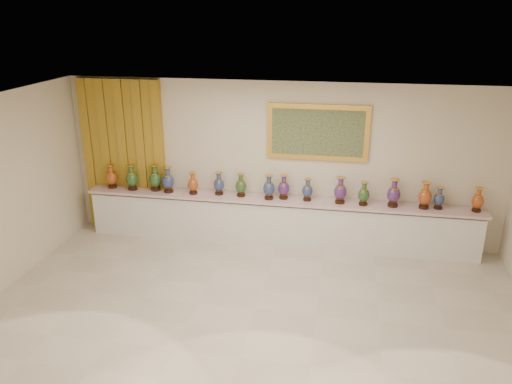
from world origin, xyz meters
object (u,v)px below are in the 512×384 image
(vase_1, at_px, (132,179))
(counter, at_px, (278,221))
(vase_0, at_px, (112,178))
(vase_2, at_px, (155,179))

(vase_1, bearing_deg, counter, 0.60)
(vase_0, distance_m, vase_2, 0.89)
(counter, xyz_separation_m, vase_0, (-3.25, 0.00, 0.67))
(counter, distance_m, vase_2, 2.47)
(vase_0, relative_size, vase_2, 0.91)
(counter, height_order, vase_1, vase_1)
(counter, bearing_deg, vase_2, 179.61)
(vase_1, bearing_deg, vase_0, 175.56)
(counter, relative_size, vase_0, 15.73)
(vase_2, bearing_deg, counter, -0.39)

